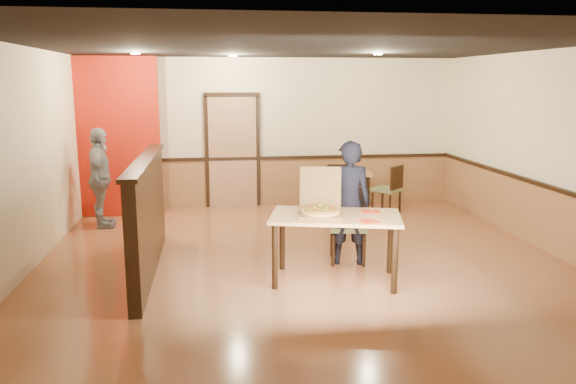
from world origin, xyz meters
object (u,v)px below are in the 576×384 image
at_px(main_table, 335,224).
at_px(pizza_box, 320,209).
at_px(condiment, 357,169).
at_px(diner, 348,203).
at_px(side_chair_left, 339,187).
at_px(side_table, 355,181).
at_px(passerby, 100,178).
at_px(side_chair_right, 390,187).
at_px(diner_chair, 348,221).

distance_m(main_table, pizza_box, 0.26).
bearing_deg(condiment, diner, -106.51).
bearing_deg(main_table, side_chair_left, 90.39).
bearing_deg(diner, pizza_box, 58.20).
xyz_separation_m(side_table, passerby, (-4.49, -0.91, 0.31)).
relative_size(side_table, condiment, 4.91).
bearing_deg(side_table, diner, -105.94).
relative_size(main_table, side_chair_right, 1.90).
distance_m(side_chair_left, pizza_box, 3.40).
distance_m(diner, passerby, 4.27).
bearing_deg(pizza_box, diner_chair, 65.36).
bearing_deg(side_table, pizza_box, -110.25).
xyz_separation_m(passerby, condiment, (4.48, 0.77, -0.07)).
bearing_deg(side_chair_left, condiment, -127.68).
bearing_deg(diner, side_chair_left, -91.66).
bearing_deg(passerby, side_chair_right, -89.85).
xyz_separation_m(main_table, side_table, (1.25, 3.91, -0.20)).
height_order(main_table, side_chair_left, side_chair_left).
height_order(diner, pizza_box, diner).
xyz_separation_m(diner_chair, condiment, (0.90, 3.01, 0.22)).
xyz_separation_m(main_table, diner_chair, (0.34, 0.77, -0.17)).
distance_m(main_table, diner, 0.70).
bearing_deg(diner, side_table, -97.34).
xyz_separation_m(side_table, diner, (-0.94, -3.29, 0.31)).
bearing_deg(side_chair_left, side_table, -121.08).
relative_size(side_chair_left, diner, 0.58).
bearing_deg(side_table, main_table, -107.70).
height_order(side_chair_left, side_table, side_chair_left).
xyz_separation_m(side_table, condiment, (-0.00, -0.13, 0.24)).
bearing_deg(side_chair_left, diner_chair, 85.12).
relative_size(side_table, diner, 0.46).
bearing_deg(main_table, passerby, 151.14).
height_order(side_table, condiment, condiment).
xyz_separation_m(side_chair_left, side_chair_right, (0.95, 0.02, -0.03)).
relative_size(main_table, passerby, 1.03).
relative_size(side_chair_left, condiment, 6.25).
height_order(main_table, side_table, main_table).
xyz_separation_m(main_table, pizza_box, (-0.18, 0.05, 0.18)).
bearing_deg(side_chair_left, diner, 85.02).
distance_m(side_chair_left, passerby, 4.05).
bearing_deg(side_chair_left, pizza_box, 78.66).
xyz_separation_m(main_table, side_chair_right, (1.74, 3.31, -0.22)).
xyz_separation_m(side_chair_right, pizza_box, (-1.92, -3.26, 0.40)).
xyz_separation_m(side_table, pizza_box, (-1.42, -3.86, 0.38)).
height_order(main_table, diner_chair, diner_chair).
relative_size(diner_chair, side_chair_right, 1.10).
relative_size(side_chair_left, passerby, 0.58).
xyz_separation_m(diner, pizza_box, (-0.48, -0.57, 0.07)).
distance_m(side_chair_right, pizza_box, 3.80).
relative_size(main_table, diner, 1.03).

